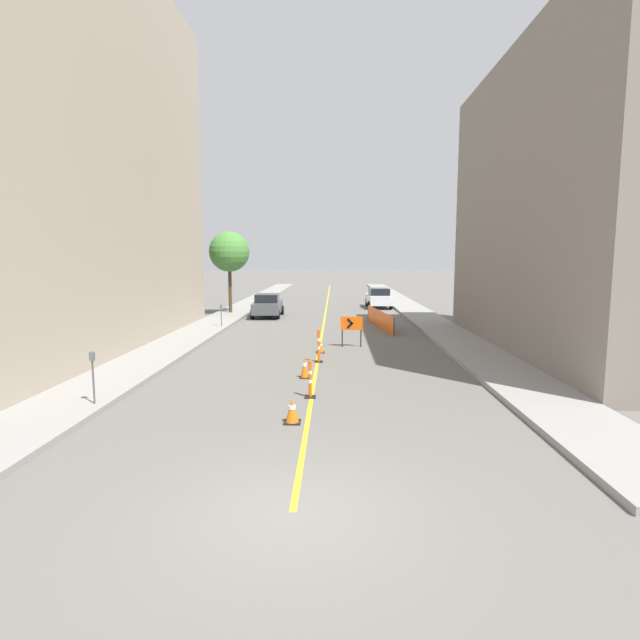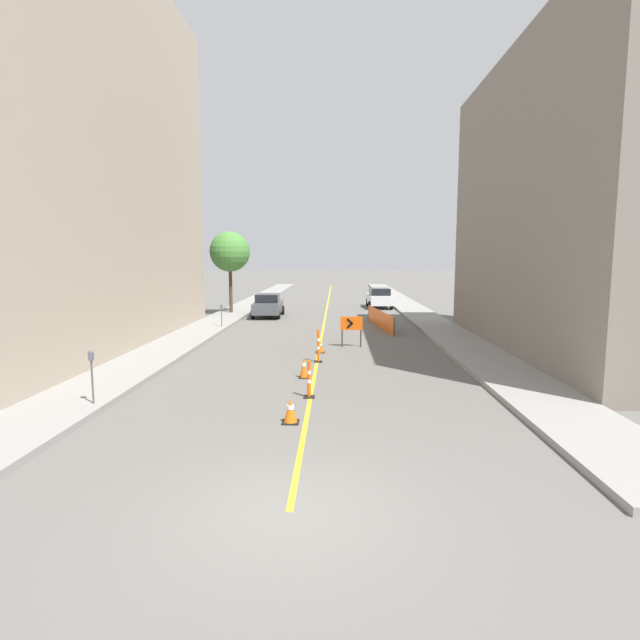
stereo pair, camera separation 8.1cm
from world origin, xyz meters
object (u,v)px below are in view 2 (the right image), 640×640
object	(u,v)px
traffic_cone_third	(320,347)
parking_meter_far_curb	(221,310)
delineator_post_rear	(318,348)
arrow_barricade_primary	(351,325)
traffic_cone_second	(304,367)
street_tree_left_near	(230,252)
delineator_post_front	(309,382)
parked_car_curb_near	(268,305)
traffic_cone_nearest	(290,411)
parking_meter_near_curb	(91,366)
parked_car_curb_mid	(379,298)

from	to	relation	value
traffic_cone_third	parking_meter_far_curb	xyz separation A→B (m)	(-5.85, 6.89, 0.82)
delineator_post_rear	arrow_barricade_primary	xyz separation A→B (m)	(1.39, 3.40, 0.44)
traffic_cone_second	street_tree_left_near	distance (m)	20.15
delineator_post_front	parked_car_curb_near	xyz separation A→B (m)	(-3.90, 19.86, 0.32)
traffic_cone_nearest	parking_meter_near_curb	size ratio (longest dim) A/B	0.43
arrow_barricade_primary	parked_car_curb_near	world-z (taller)	parked_car_curb_near
delineator_post_rear	parking_meter_near_curb	distance (m)	8.63
delineator_post_front	parking_meter_far_curb	bearing A→B (deg)	112.57
delineator_post_front	arrow_barricade_primary	world-z (taller)	arrow_barricade_primary
parking_meter_near_curb	parking_meter_far_curb	world-z (taller)	parking_meter_near_curb
traffic_cone_third	arrow_barricade_primary	size ratio (longest dim) A/B	0.39
delineator_post_front	traffic_cone_third	bearing A→B (deg)	89.08
traffic_cone_third	street_tree_left_near	distance (m)	16.25
parked_car_curb_near	parking_meter_far_curb	distance (m)	6.34
delineator_post_rear	parking_meter_far_curb	world-z (taller)	parking_meter_far_curb
traffic_cone_second	delineator_post_front	xyz separation A→B (m)	(0.31, -2.39, 0.12)
traffic_cone_second	parking_meter_far_curb	size ratio (longest dim) A/B	0.56
delineator_post_front	arrow_barricade_primary	bearing A→B (deg)	79.93
traffic_cone_third	parked_car_curb_near	bearing A→B (deg)	107.20
parked_car_curb_mid	traffic_cone_nearest	bearing A→B (deg)	-101.53
traffic_cone_third	delineator_post_front	size ratio (longest dim) A/B	0.48
delineator_post_front	parked_car_curb_near	bearing A→B (deg)	101.11
parked_car_curb_near	traffic_cone_nearest	bearing A→B (deg)	-83.01
parked_car_curb_mid	delineator_post_rear	bearing A→B (deg)	-103.44
traffic_cone_third	street_tree_left_near	world-z (taller)	street_tree_left_near
traffic_cone_third	traffic_cone_nearest	bearing A→B (deg)	-92.81
parked_car_curb_mid	street_tree_left_near	xyz separation A→B (m)	(-11.03, -5.37, 3.65)
street_tree_left_near	parked_car_curb_near	bearing A→B (deg)	-22.73
traffic_cone_third	arrow_barricade_primary	distance (m)	2.15
traffic_cone_second	parked_car_curb_mid	xyz separation A→B (m)	(4.62, 24.03, 0.44)
parking_meter_near_curb	traffic_cone_second	bearing A→B (deg)	34.52
parked_car_curb_near	parking_meter_far_curb	size ratio (longest dim) A/B	3.40
traffic_cone_third	street_tree_left_near	xyz separation A→B (m)	(-6.83, 14.13, 4.19)
parked_car_curb_near	traffic_cone_second	bearing A→B (deg)	-80.54
traffic_cone_second	parked_car_curb_near	bearing A→B (deg)	101.61
delineator_post_front	parking_meter_far_curb	size ratio (longest dim) A/B	0.87
delineator_post_front	arrow_barricade_primary	xyz separation A→B (m)	(1.49, 8.38, 0.53)
traffic_cone_second	parked_car_curb_near	size ratio (longest dim) A/B	0.17
delineator_post_rear	parking_meter_near_curb	xyz separation A→B (m)	(-5.83, -6.33, 0.62)
parked_car_curb_near	parked_car_curb_mid	xyz separation A→B (m)	(8.21, 6.55, 0.00)
parked_car_curb_mid	parking_meter_far_curb	size ratio (longest dim) A/B	3.40
parked_car_curb_mid	parking_meter_far_curb	world-z (taller)	parked_car_curb_mid
delineator_post_rear	parked_car_curb_mid	xyz separation A→B (m)	(4.21, 21.44, 0.23)
traffic_cone_nearest	delineator_post_front	xyz separation A→B (m)	(0.34, 2.26, 0.17)
street_tree_left_near	traffic_cone_nearest	bearing A→B (deg)	-74.69
traffic_cone_nearest	street_tree_left_near	world-z (taller)	street_tree_left_near
parked_car_curb_near	parking_meter_near_curb	size ratio (longest dim) A/B	3.00
traffic_cone_second	parking_meter_near_curb	distance (m)	6.64
traffic_cone_nearest	parking_meter_far_curb	bearing A→B (deg)	108.58
delineator_post_front	arrow_barricade_primary	distance (m)	8.53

